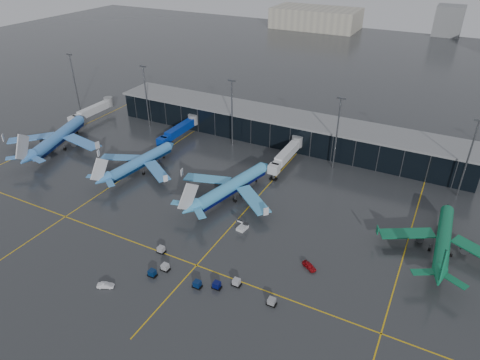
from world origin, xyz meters
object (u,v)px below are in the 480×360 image
at_px(airliner_aer_lingus, 446,232).
at_px(service_van_red, 309,266).
at_px(airliner_klm_near, 232,179).
at_px(baggage_carts, 199,277).
at_px(airliner_arkefly, 140,156).
at_px(airliner_klm_west, 57,131).
at_px(mobile_airstair, 242,227).
at_px(service_van_white, 105,285).

bearing_deg(airliner_aer_lingus, service_van_red, -142.36).
distance_m(airliner_klm_near, baggage_carts, 37.85).
height_order(airliner_aer_lingus, service_van_red, airliner_aer_lingus).
distance_m(baggage_carts, service_van_red, 27.14).
bearing_deg(airliner_klm_near, baggage_carts, -61.10).
bearing_deg(airliner_arkefly, airliner_klm_west, -173.76).
distance_m(airliner_klm_west, service_van_red, 109.28).
xyz_separation_m(airliner_arkefly, airliner_aer_lingus, (95.77, 2.34, 0.03)).
bearing_deg(airliner_aer_lingus, airliner_klm_near, -178.95).
bearing_deg(airliner_aer_lingus, baggage_carts, -143.67).
bearing_deg(mobile_airstair, airliner_aer_lingus, 24.64).
bearing_deg(airliner_klm_near, mobile_airstair, -39.51).
bearing_deg(airliner_klm_west, airliner_arkefly, -17.92).
xyz_separation_m(airliner_klm_near, service_van_white, (-7.57, -48.19, -5.59)).
height_order(airliner_klm_near, service_van_red, airliner_klm_near).
distance_m(airliner_arkefly, airliner_aer_lingus, 95.80).
xyz_separation_m(airliner_arkefly, service_van_red, (67.82, -20.24, -5.07)).
bearing_deg(airliner_arkefly, service_van_white, -53.40).
height_order(mobile_airstair, service_van_white, mobile_airstair).
xyz_separation_m(airliner_aer_lingus, service_van_white, (-67.76, -50.65, -5.17)).
xyz_separation_m(airliner_klm_west, baggage_carts, (85.20, -36.33, -6.10)).
xyz_separation_m(airliner_klm_near, service_van_red, (32.24, -20.11, -5.52)).
xyz_separation_m(airliner_klm_west, airliner_klm_near, (74.94, -0.31, -0.64)).
relative_size(baggage_carts, service_van_red, 8.43).
bearing_deg(airliner_arkefly, mobile_airstair, -10.11).
distance_m(airliner_arkefly, service_van_white, 56.08).
xyz_separation_m(airliner_klm_west, airliner_aer_lingus, (135.12, 2.16, -1.06)).
bearing_deg(airliner_aer_lingus, service_van_white, -144.52).
distance_m(airliner_klm_near, service_van_red, 38.40).
distance_m(mobile_airstair, service_van_red, 22.77).
relative_size(airliner_klm_west, mobile_airstair, 12.96).
bearing_deg(mobile_airstair, service_van_white, -110.72).
xyz_separation_m(airliner_aer_lingus, service_van_red, (-27.94, -22.58, -5.10)).
distance_m(airliner_arkefly, mobile_airstair, 48.27).
xyz_separation_m(airliner_aer_lingus, baggage_carts, (-49.93, -38.49, -5.04)).
xyz_separation_m(airliner_arkefly, airliner_klm_near, (35.58, -0.13, 0.45)).
bearing_deg(mobile_airstair, service_van_red, -9.88).
distance_m(airliner_klm_west, airliner_arkefly, 39.37).
height_order(baggage_carts, service_van_white, baggage_carts).
height_order(airliner_arkefly, service_van_white, airliner_arkefly).
height_order(mobile_airstair, service_van_red, mobile_airstair).
height_order(airliner_arkefly, airliner_klm_near, airliner_klm_near).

